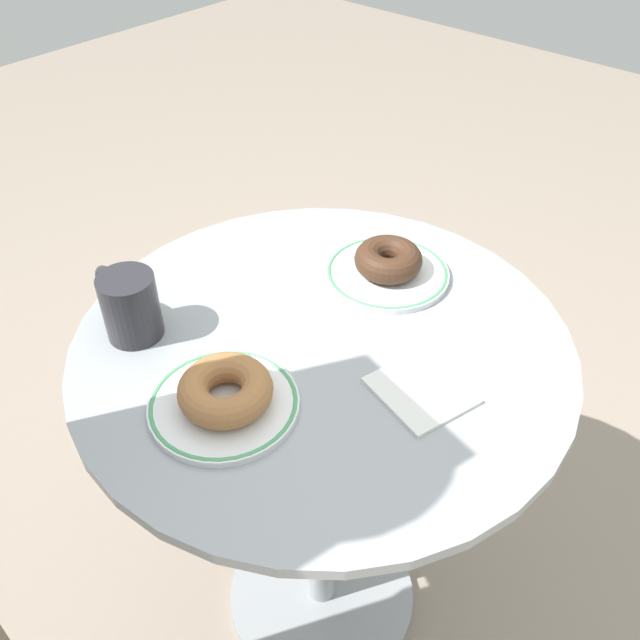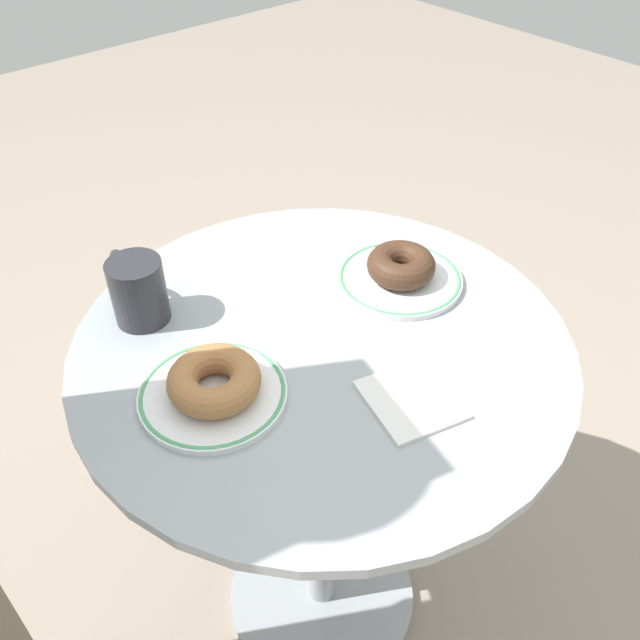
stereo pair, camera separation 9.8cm
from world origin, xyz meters
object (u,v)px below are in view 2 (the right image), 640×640
(coffee_mug, at_px, (137,290))
(donut_chocolate, at_px, (401,265))
(plate_right, at_px, (400,279))
(donut_cinnamon, at_px, (214,380))
(cafe_table, at_px, (322,445))
(paper_napkin, at_px, (411,400))
(plate_left, at_px, (213,394))

(coffee_mug, bearing_deg, donut_chocolate, -28.88)
(plate_right, xyz_separation_m, donut_cinnamon, (-0.37, -0.02, 0.03))
(cafe_table, xyz_separation_m, plate_right, (0.19, 0.02, 0.25))
(cafe_table, relative_size, donut_cinnamon, 6.10)
(cafe_table, relative_size, paper_napkin, 6.19)
(plate_right, distance_m, coffee_mug, 0.41)
(plate_right, xyz_separation_m, coffee_mug, (-0.36, 0.20, 0.05))
(donut_chocolate, bearing_deg, cafe_table, -173.17)
(donut_cinnamon, bearing_deg, donut_chocolate, 2.55)
(plate_right, relative_size, donut_cinnamon, 1.62)
(cafe_table, distance_m, paper_napkin, 0.30)
(plate_right, distance_m, donut_chocolate, 0.03)
(coffee_mug, bearing_deg, plate_left, -93.94)
(cafe_table, height_order, plate_left, plate_left)
(plate_left, bearing_deg, donut_cinnamon, -43.88)
(plate_right, bearing_deg, cafe_table, -173.17)
(donut_cinnamon, bearing_deg, coffee_mug, 86.94)
(plate_right, xyz_separation_m, donut_chocolate, (0.00, 0.00, 0.03))
(donut_chocolate, xyz_separation_m, paper_napkin, (-0.18, -0.19, -0.03))
(plate_left, distance_m, plate_right, 0.37)
(plate_left, distance_m, coffee_mug, 0.22)
(plate_left, height_order, donut_cinnamon, donut_cinnamon)
(cafe_table, relative_size, plate_left, 3.80)
(paper_napkin, bearing_deg, coffee_mug, 114.68)
(cafe_table, xyz_separation_m, donut_chocolate, (0.19, 0.02, 0.28))
(plate_left, xyz_separation_m, coffee_mug, (0.01, 0.21, 0.05))
(donut_chocolate, relative_size, coffee_mug, 0.87)
(donut_cinnamon, distance_m, donut_chocolate, 0.37)
(cafe_table, distance_m, coffee_mug, 0.41)
(plate_right, distance_m, donut_cinnamon, 0.37)
(cafe_table, relative_size, plate_right, 3.76)
(coffee_mug, bearing_deg, paper_napkin, -65.32)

